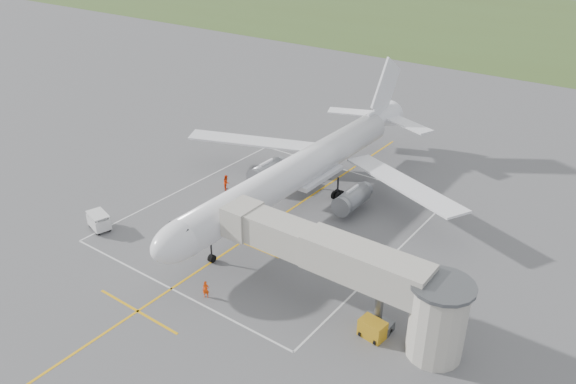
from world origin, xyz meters
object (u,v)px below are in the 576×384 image
Objects in this scene: airliner at (300,170)px; ramp_worker_nose at (206,290)px; jet_bridge at (357,272)px; ramp_worker_wing at (227,182)px; baggage_cart at (99,221)px; gpu_unit at (372,329)px.

airliner is 27.93× the size of ramp_worker_nose.
jet_bridge is at bearing -42.19° from airliner.
jet_bridge reaches higher than ramp_worker_nose.
airliner is at bearing -112.78° from ramp_worker_wing.
jet_bridge is at bearing 22.71° from baggage_cart.
jet_bridge reaches higher than gpu_unit.
gpu_unit is 1.36× the size of ramp_worker_nose.
ramp_worker_wing is at bearing 97.65° from ramp_worker_nose.
airliner is 23.14m from baggage_cart.
ramp_worker_wing is (-25.22, 11.82, -3.77)m from jet_bridge.
airliner is 2.00× the size of jet_bridge.
ramp_worker_nose is at bearing -157.08° from gpu_unit.
gpu_unit is at bearing -40.37° from airliner.
ramp_worker_nose is (3.48, -19.71, -3.56)m from airliner.
baggage_cart reaches higher than gpu_unit.
ramp_worker_wing is at bearing -165.64° from airliner.
baggage_cart is 16.20m from ramp_worker_wing.
gpu_unit is 1.17× the size of ramp_worker_wing.
ramp_worker_wing reaches higher than gpu_unit.
ramp_worker_nose reaches higher than gpu_unit.
ramp_worker_nose is at bearing -79.99° from airliner.
ramp_worker_wing is (-12.98, 17.28, 0.14)m from ramp_worker_nose.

